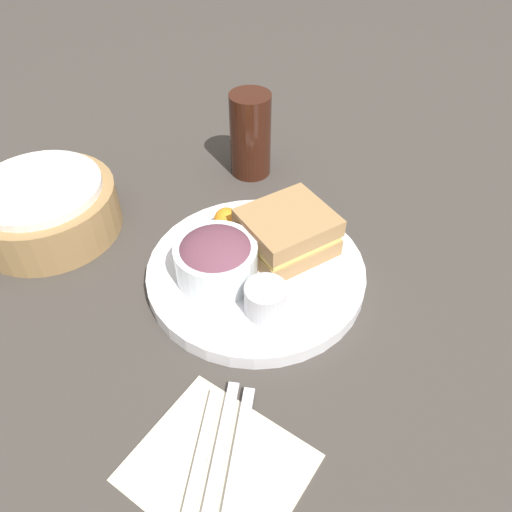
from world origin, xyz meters
name	(u,v)px	position (x,y,z in m)	size (l,w,h in m)	color
ground_plane	(256,278)	(0.00, 0.00, 0.00)	(4.00, 4.00, 0.00)	#3D3833
plate	(256,272)	(0.00, 0.00, 0.01)	(0.29, 0.29, 0.02)	silver
sandwich	(287,232)	(0.05, -0.01, 0.05)	(0.14, 0.14, 0.06)	#A37A4C
salad_bowl	(216,258)	(-0.04, 0.03, 0.05)	(0.11, 0.11, 0.06)	white
dressing_cup	(266,299)	(-0.05, -0.05, 0.04)	(0.05, 0.05, 0.04)	#B7B7BC
orange_wedge	(227,220)	(0.04, 0.08, 0.04)	(0.04, 0.04, 0.04)	orange
drink_glass	(250,135)	(0.20, 0.15, 0.07)	(0.07, 0.07, 0.14)	#38190F
bread_basket	(45,208)	(-0.09, 0.31, 0.04)	(0.21, 0.21, 0.08)	#997547
napkin	(218,467)	(-0.23, -0.12, 0.00)	(0.14, 0.16, 0.00)	beige
fork	(236,468)	(-0.23, -0.13, 0.01)	(0.18, 0.01, 0.01)	silver
knife	(218,465)	(-0.23, -0.12, 0.01)	(0.18, 0.01, 0.01)	silver
spoon	(200,463)	(-0.24, -0.10, 0.01)	(0.16, 0.01, 0.01)	silver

